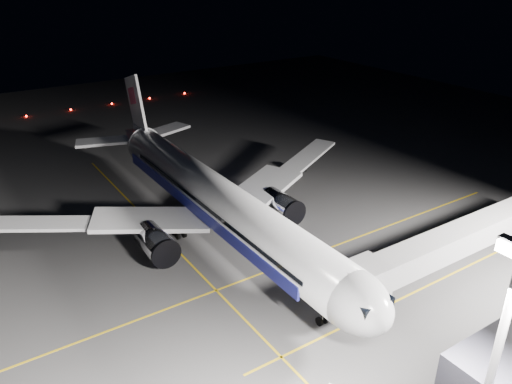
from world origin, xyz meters
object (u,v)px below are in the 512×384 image
at_px(baggage_tug, 297,167).
at_px(safety_cone_a, 280,234).
at_px(safety_cone_c, 266,242).
at_px(safety_cone_b, 271,246).
at_px(jet_bridge, 459,239).
at_px(airliner, 214,198).
at_px(floodlight_mast_south, 489,383).

height_order(baggage_tug, safety_cone_a, baggage_tug).
bearing_deg(safety_cone_c, safety_cone_b, -2.09).
xyz_separation_m(jet_bridge, safety_cone_b, (-16.00, -14.06, -4.32)).
distance_m(airliner, baggage_tug, 24.98).
distance_m(airliner, jet_bridge, 29.31).
relative_size(baggage_tug, safety_cone_c, 4.93).
xyz_separation_m(baggage_tug, safety_cone_a, (16.22, -15.22, -0.58)).
bearing_deg(floodlight_mast_south, safety_cone_a, 160.39).
relative_size(airliner, safety_cone_c, 115.87).
bearing_deg(baggage_tug, floodlight_mast_south, -30.67).
bearing_deg(safety_cone_a, safety_cone_b, -55.88).
bearing_deg(baggage_tug, safety_cone_a, -45.58).
bearing_deg(jet_bridge, safety_cone_a, -147.74).
relative_size(jet_bridge, safety_cone_a, 62.72).
distance_m(safety_cone_b, safety_cone_c, 1.11).
distance_m(baggage_tug, safety_cone_c, 24.73).
relative_size(jet_bridge, safety_cone_c, 64.84).
distance_m(baggage_tug, safety_cone_b, 25.53).
bearing_deg(safety_cone_c, airliner, -145.92).
bearing_deg(safety_cone_b, safety_cone_c, 177.91).
bearing_deg(airliner, baggage_tug, 116.62).
distance_m(floodlight_mast_south, baggage_tug, 60.26).
bearing_deg(airliner, floodlight_mast_south, -8.33).
distance_m(floodlight_mast_south, safety_cone_b, 37.46).
relative_size(jet_bridge, baggage_tug, 13.15).
bearing_deg(safety_cone_c, safety_cone_a, 105.80).
bearing_deg(airliner, jet_bridge, 38.04).
relative_size(airliner, safety_cone_a, 112.09).
bearing_deg(floodlight_mast_south, airliner, 171.67).
distance_m(jet_bridge, baggage_tug, 34.53).
height_order(floodlight_mast_south, safety_cone_b, floodlight_mast_south).
height_order(baggage_tug, safety_cone_b, baggage_tug).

